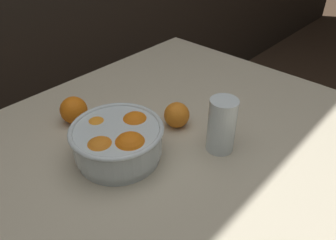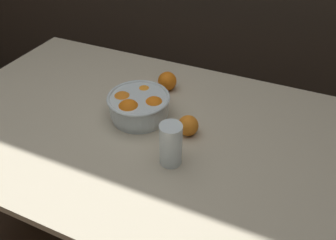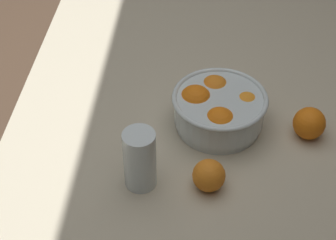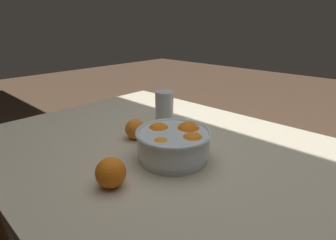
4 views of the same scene
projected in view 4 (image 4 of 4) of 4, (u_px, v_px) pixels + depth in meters
dining_table at (185, 175)px, 0.84m from camera, size 1.47×0.96×0.74m
fruit_bowl at (174, 143)px, 0.78m from camera, size 0.23×0.23×0.11m
juice_glass at (164, 112)px, 1.02m from camera, size 0.07×0.07×0.15m
orange_loose_near_bowl at (135, 129)px, 0.93m from camera, size 0.07×0.07×0.07m
orange_loose_front at (111, 173)px, 0.65m from camera, size 0.08×0.08×0.08m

